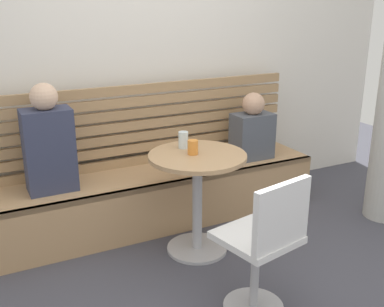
{
  "coord_description": "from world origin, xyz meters",
  "views": [
    {
      "loc": [
        -1.31,
        -2.01,
        1.74
      ],
      "look_at": [
        0.04,
        0.66,
        0.75
      ],
      "focal_mm": 43.35,
      "sensor_mm": 36.0,
      "label": 1
    }
  ],
  "objects_px": {
    "cup_tumbler_orange": "(193,147)",
    "cup_glass_tall": "(183,140)",
    "white_chair": "(265,242)",
    "person_child_left": "(252,130)",
    "booth_bench": "(158,197)",
    "person_adult": "(49,144)",
    "cafe_table": "(197,184)"
  },
  "relations": [
    {
      "from": "person_adult",
      "to": "cup_glass_tall",
      "type": "bearing_deg",
      "value": -23.65
    },
    {
      "from": "booth_bench",
      "to": "cup_glass_tall",
      "type": "height_order",
      "value": "cup_glass_tall"
    },
    {
      "from": "cup_tumbler_orange",
      "to": "cup_glass_tall",
      "type": "bearing_deg",
      "value": 88.76
    },
    {
      "from": "white_chair",
      "to": "person_adult",
      "type": "height_order",
      "value": "person_adult"
    },
    {
      "from": "person_child_left",
      "to": "cup_tumbler_orange",
      "type": "distance_m",
      "value": 0.96
    },
    {
      "from": "person_child_left",
      "to": "cup_glass_tall",
      "type": "distance_m",
      "value": 0.89
    },
    {
      "from": "cafe_table",
      "to": "white_chair",
      "type": "height_order",
      "value": "white_chair"
    },
    {
      "from": "cup_glass_tall",
      "to": "booth_bench",
      "type": "bearing_deg",
      "value": 98.48
    },
    {
      "from": "cup_tumbler_orange",
      "to": "person_child_left",
      "type": "bearing_deg",
      "value": 30.94
    },
    {
      "from": "cup_tumbler_orange",
      "to": "booth_bench",
      "type": "bearing_deg",
      "value": 95.63
    },
    {
      "from": "cup_tumbler_orange",
      "to": "cup_glass_tall",
      "type": "xyz_separation_m",
      "value": [
        0.0,
        0.16,
        0.01
      ]
    },
    {
      "from": "white_chair",
      "to": "cup_glass_tall",
      "type": "height_order",
      "value": "cup_glass_tall"
    },
    {
      "from": "cafe_table",
      "to": "cup_tumbler_orange",
      "type": "distance_m",
      "value": 0.27
    },
    {
      "from": "cafe_table",
      "to": "white_chair",
      "type": "bearing_deg",
      "value": -89.85
    },
    {
      "from": "white_chair",
      "to": "person_child_left",
      "type": "distance_m",
      "value": 1.55
    },
    {
      "from": "cafe_table",
      "to": "cup_glass_tall",
      "type": "xyz_separation_m",
      "value": [
        -0.02,
        0.17,
        0.28
      ]
    },
    {
      "from": "person_adult",
      "to": "cup_tumbler_orange",
      "type": "xyz_separation_m",
      "value": [
        0.86,
        -0.54,
        0.0
      ]
    },
    {
      "from": "cafe_table",
      "to": "person_adult",
      "type": "height_order",
      "value": "person_adult"
    },
    {
      "from": "cafe_table",
      "to": "cup_glass_tall",
      "type": "height_order",
      "value": "cup_glass_tall"
    },
    {
      "from": "person_child_left",
      "to": "booth_bench",
      "type": "bearing_deg",
      "value": 177.65
    },
    {
      "from": "cup_glass_tall",
      "to": "cafe_table",
      "type": "bearing_deg",
      "value": -81.64
    },
    {
      "from": "booth_bench",
      "to": "cup_tumbler_orange",
      "type": "height_order",
      "value": "cup_tumbler_orange"
    },
    {
      "from": "person_child_left",
      "to": "cup_glass_tall",
      "type": "bearing_deg",
      "value": -157.66
    },
    {
      "from": "person_child_left",
      "to": "person_adult",
      "type": "bearing_deg",
      "value": 178.52
    },
    {
      "from": "cafe_table",
      "to": "cup_tumbler_orange",
      "type": "xyz_separation_m",
      "value": [
        -0.03,
        0.01,
        0.27
      ]
    },
    {
      "from": "person_adult",
      "to": "cup_tumbler_orange",
      "type": "bearing_deg",
      "value": -31.82
    },
    {
      "from": "cafe_table",
      "to": "cup_tumbler_orange",
      "type": "relative_size",
      "value": 7.4
    },
    {
      "from": "cup_glass_tall",
      "to": "cup_tumbler_orange",
      "type": "bearing_deg",
      "value": -91.24
    },
    {
      "from": "cafe_table",
      "to": "person_adult",
      "type": "xyz_separation_m",
      "value": [
        -0.89,
        0.55,
        0.27
      ]
    },
    {
      "from": "booth_bench",
      "to": "cup_tumbler_orange",
      "type": "relative_size",
      "value": 27.0
    },
    {
      "from": "person_adult",
      "to": "person_child_left",
      "type": "distance_m",
      "value": 1.69
    },
    {
      "from": "person_adult",
      "to": "cup_tumbler_orange",
      "type": "relative_size",
      "value": 7.76
    }
  ]
}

